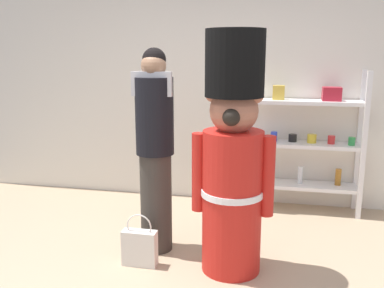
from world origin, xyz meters
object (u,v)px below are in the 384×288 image
at_px(merchandise_shelf, 303,140).
at_px(shopping_bag, 140,247).
at_px(teddy_bear_guard, 233,160).
at_px(person_shopper, 155,148).

xyz_separation_m(merchandise_shelf, shopping_bag, (-1.33, -1.59, -0.63)).
relative_size(teddy_bear_guard, shopping_bag, 4.27).
bearing_deg(shopping_bag, teddy_bear_guard, 7.15).
bearing_deg(person_shopper, shopping_bag, -99.15).
relative_size(teddy_bear_guard, person_shopper, 1.07).
bearing_deg(teddy_bear_guard, person_shopper, 161.94).
bearing_deg(teddy_bear_guard, merchandise_shelf, 68.38).
bearing_deg(merchandise_shelf, teddy_bear_guard, -111.62).
relative_size(merchandise_shelf, person_shopper, 0.88).
distance_m(merchandise_shelf, shopping_bag, 2.17).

